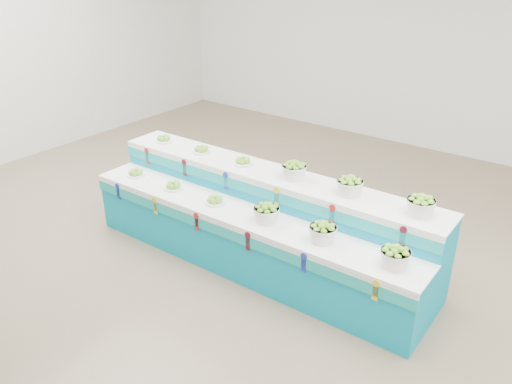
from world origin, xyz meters
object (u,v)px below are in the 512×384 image
Objects in this scene: display_stand at (256,221)px; basket_lower_left at (266,213)px; plate_upper_mid at (201,149)px; basket_upper_right at (421,205)px.

display_stand is 15.30× the size of basket_lower_left.
display_stand is 18.78× the size of plate_upper_mid.
plate_upper_mid is at bearing 165.87° from display_stand.
basket_lower_left is at bearing -38.50° from display_stand.
basket_upper_right reaches higher than basket_lower_left.
display_stand is 1.84m from basket_upper_right.
basket_lower_left is 1.23× the size of plate_upper_mid.
plate_upper_mid is at bearing 159.50° from basket_lower_left.
display_stand is 1.19m from plate_upper_mid.
display_stand is 0.52m from basket_lower_left.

